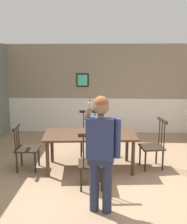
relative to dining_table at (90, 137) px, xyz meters
name	(u,v)px	position (x,y,z in m)	size (l,w,h in m)	color
ground_plane	(106,185)	(0.34, -0.76, -0.67)	(8.04, 8.04, 0.00)	#9E7F60
room_back_partition	(108,91)	(0.34, 2.89, 0.60)	(6.17, 0.17, 2.65)	gray
dining_table	(90,137)	(0.00, 0.00, 0.00)	(1.92, 1.11, 0.75)	#4C3323
chair_near_window	(26,148)	(-1.31, -0.11, -0.21)	(0.48, 0.48, 0.92)	#2D2319
chair_by_doorway	(153,145)	(1.31, 0.12, -0.19)	(0.53, 0.53, 1.03)	#2D2319
chair_at_table_head	(91,162)	(0.08, -0.87, -0.19)	(0.49, 0.49, 1.05)	#2D2319
chair_opposite_corner	(89,135)	(-0.08, 0.87, -0.19)	(0.49, 0.49, 1.03)	black
person_figure	(101,147)	(0.27, -1.62, 0.35)	(0.55, 0.29, 1.75)	#282E49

